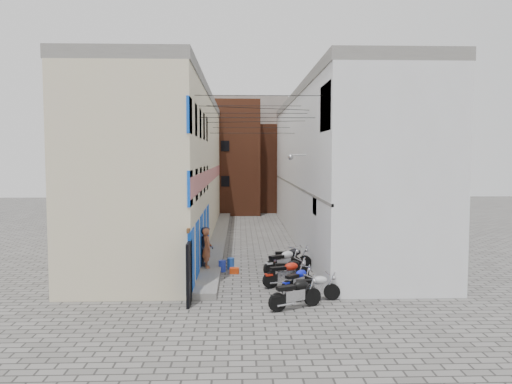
{
  "coord_description": "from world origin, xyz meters",
  "views": [
    {
      "loc": [
        -0.75,
        -17.52,
        5.16
      ],
      "look_at": [
        0.21,
        12.28,
        3.0
      ],
      "focal_mm": 35.0,
      "sensor_mm": 36.0,
      "label": 1
    }
  ],
  "objects": [
    {
      "name": "building_far_brick_right",
      "position": [
        3.0,
        30.0,
        4.0
      ],
      "size": [
        5.0,
        6.0,
        8.0
      ],
      "primitive_type": "cube",
      "color": "brown",
      "rests_on": "ground"
    },
    {
      "name": "person_b",
      "position": [
        -2.28,
        4.75,
        1.12
      ],
      "size": [
        0.7,
        0.87,
        1.73
      ],
      "primitive_type": "imported",
      "rotation": [
        0.0,
        0.0,
        1.62
      ],
      "color": "#373E53",
      "rests_on": "plinth"
    },
    {
      "name": "building_far_concrete",
      "position": [
        0.0,
        34.0,
        5.5
      ],
      "size": [
        8.0,
        5.0,
        11.0
      ],
      "primitive_type": "cube",
      "color": "slate",
      "rests_on": "ground"
    },
    {
      "name": "motorcycle_a",
      "position": [
        1.11,
        -1.05,
        0.58
      ],
      "size": [
        2.09,
        1.44,
        1.17
      ],
      "primitive_type": null,
      "rotation": [
        0.0,
        0.0,
        -1.13
      ],
      "color": "black",
      "rests_on": "ground"
    },
    {
      "name": "building_right",
      "position": [
        5.0,
        13.0,
        4.51
      ],
      "size": [
        5.94,
        26.0,
        9.0
      ],
      "color": "white",
      "rests_on": "ground"
    },
    {
      "name": "person_a",
      "position": [
        -2.2,
        4.18,
        1.12
      ],
      "size": [
        0.56,
        0.72,
        1.75
      ],
      "primitive_type": "imported",
      "rotation": [
        0.0,
        0.0,
        1.82
      ],
      "color": "#9A5538",
      "rests_on": "plinth"
    },
    {
      "name": "red_crate",
      "position": [
        -1.0,
        4.11,
        0.12
      ],
      "size": [
        0.42,
        0.33,
        0.25
      ],
      "primitive_type": "cube",
      "rotation": [
        0.0,
        0.0,
        -0.09
      ],
      "color": "red",
      "rests_on": "ground"
    },
    {
      "name": "water_jug_far",
      "position": [
        -1.18,
        4.94,
        0.26
      ],
      "size": [
        0.4,
        0.4,
        0.52
      ],
      "primitive_type": "cylinder",
      "rotation": [
        0.0,
        0.0,
        0.22
      ],
      "color": "#214DA5",
      "rests_on": "ground"
    },
    {
      "name": "overhead_wires",
      "position": [
        0.0,
        7.64,
        7.12
      ],
      "size": [
        5.8,
        13.02,
        1.32
      ],
      "color": "black",
      "rests_on": "ground"
    },
    {
      "name": "plinth",
      "position": [
        -2.05,
        13.0,
        0.12
      ],
      "size": [
        0.9,
        26.0,
        0.25
      ],
      "primitive_type": "cube",
      "color": "slate",
      "rests_on": "ground"
    },
    {
      "name": "water_jug_near",
      "position": [
        -1.55,
        4.47,
        0.25
      ],
      "size": [
        0.42,
        0.42,
        0.51
      ],
      "primitive_type": "cylinder",
      "rotation": [
        0.0,
        0.0,
        -0.37
      ],
      "color": "blue",
      "rests_on": "ground"
    },
    {
      "name": "building_left",
      "position": [
        -4.98,
        12.95,
        4.5
      ],
      "size": [
        5.1,
        27.0,
        9.0
      ],
      "color": "beige",
      "rests_on": "ground"
    },
    {
      "name": "motorcycle_g",
      "position": [
        1.53,
        4.85,
        0.57
      ],
      "size": [
        2.01,
        0.71,
        1.15
      ],
      "primitive_type": null,
      "rotation": [
        0.0,
        0.0,
        -1.53
      ],
      "color": "black",
      "rests_on": "ground"
    },
    {
      "name": "ground",
      "position": [
        0.0,
        0.0,
        0.0
      ],
      "size": [
        90.0,
        90.0,
        0.0
      ],
      "primitive_type": "plane",
      "color": "#5B5855",
      "rests_on": "ground"
    },
    {
      "name": "building_far_brick_left",
      "position": [
        -2.0,
        28.0,
        5.0
      ],
      "size": [
        6.0,
        6.0,
        10.0
      ],
      "primitive_type": "cube",
      "color": "brown",
      "rests_on": "ground"
    },
    {
      "name": "motorcycle_e",
      "position": [
        1.3,
        2.9,
        0.5
      ],
      "size": [
        1.78,
        0.79,
        0.99
      ],
      "primitive_type": null,
      "rotation": [
        0.0,
        0.0,
        -1.42
      ],
      "color": "black",
      "rests_on": "ground"
    },
    {
      "name": "motorcycle_b",
      "position": [
        1.9,
        -0.13,
        0.54
      ],
      "size": [
        1.92,
        0.75,
        1.09
      ],
      "primitive_type": null,
      "rotation": [
        0.0,
        0.0,
        -1.49
      ],
      "color": "#AEAEB3",
      "rests_on": "ground"
    },
    {
      "name": "motorcycle_f",
      "position": [
        1.14,
        3.95,
        0.61
      ],
      "size": [
        2.11,
        1.73,
        1.22
      ],
      "primitive_type": null,
      "rotation": [
        0.0,
        0.0,
        -0.97
      ],
      "color": "#B5B6BA",
      "rests_on": "ground"
    },
    {
      "name": "far_shopfront",
      "position": [
        0.0,
        25.2,
        1.2
      ],
      "size": [
        2.0,
        0.3,
        2.4
      ],
      "primitive_type": "cube",
      "color": "black",
      "rests_on": "ground"
    },
    {
      "name": "motorcycle_c",
      "position": [
        1.44,
        1.01,
        0.51
      ],
      "size": [
        1.66,
        1.59,
        1.01
      ],
      "primitive_type": null,
      "rotation": [
        0.0,
        0.0,
        -0.83
      ],
      "color": "#0E1AD5",
      "rests_on": "ground"
    },
    {
      "name": "motorcycle_d",
      "position": [
        1.08,
        1.82,
        0.58
      ],
      "size": [
        2.1,
        1.26,
        1.16
      ],
      "primitive_type": null,
      "rotation": [
        0.0,
        0.0,
        -1.23
      ],
      "color": "#AE1C0C",
      "rests_on": "ground"
    }
  ]
}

